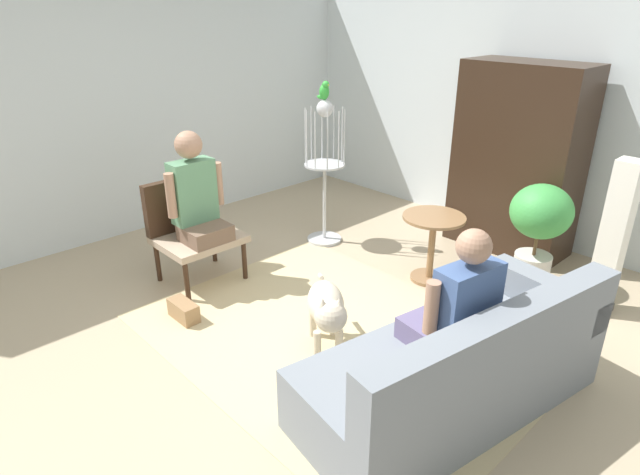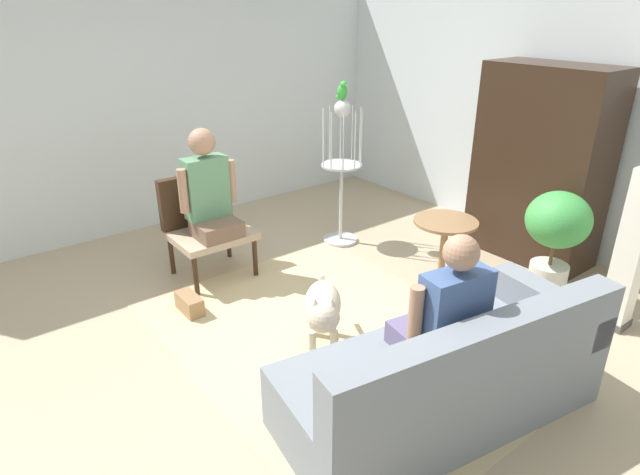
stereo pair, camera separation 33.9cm
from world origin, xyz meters
TOP-DOWN VIEW (x-y plane):
  - ground_plane at (0.00, 0.00)m, footprint 6.82×6.82m
  - back_wall at (0.00, 2.90)m, footprint 6.24×0.12m
  - left_wall at (-2.88, 0.30)m, footprint 0.12×6.28m
  - area_rug at (0.18, 0.04)m, footprint 2.89×2.13m
  - couch at (1.20, 0.05)m, footprint 1.13×2.06m
  - armchair at (-1.45, -0.18)m, footprint 0.61×0.69m
  - person_on_couch at (1.15, 0.03)m, footprint 0.51×0.55m
  - person_on_armchair at (-1.31, -0.18)m, footprint 0.43×0.54m
  - round_end_table at (0.09, 1.31)m, footprint 0.55×0.55m
  - dog at (0.25, -0.15)m, footprint 0.68×0.55m
  - bird_cage_stand at (-1.19, 1.22)m, footprint 0.41×0.41m
  - parrot at (-1.20, 1.22)m, footprint 0.17×0.10m
  - potted_plant at (0.76, 1.90)m, footprint 0.52×0.52m
  - column_lamp at (1.35, 1.88)m, footprint 0.20×0.20m
  - armoire_cabinet at (0.19, 2.49)m, footprint 1.15×0.56m
  - handbag at (-0.86, -0.65)m, footprint 0.29×0.13m

SIDE VIEW (x-z plane):
  - ground_plane at x=0.00m, z-range 0.00..0.00m
  - area_rug at x=0.18m, z-range 0.00..0.01m
  - handbag at x=-0.86m, z-range 0.00..0.15m
  - couch at x=1.20m, z-range -0.12..0.70m
  - dog at x=0.25m, z-range 0.08..0.68m
  - round_end_table at x=0.09m, z-range 0.09..0.71m
  - armchair at x=-1.45m, z-range 0.07..0.97m
  - potted_plant at x=0.76m, z-range 0.13..1.05m
  - column_lamp at x=1.35m, z-range -0.01..1.26m
  - person_on_couch at x=1.15m, z-range 0.32..1.12m
  - bird_cage_stand at x=-1.19m, z-range 0.02..1.48m
  - person_on_armchair at x=-1.31m, z-range 0.36..1.29m
  - armoire_cabinet at x=0.19m, z-range 0.00..1.83m
  - back_wall at x=0.00m, z-range 0.00..2.55m
  - left_wall at x=-2.88m, z-range 0.00..2.55m
  - parrot at x=-1.20m, z-range 1.46..1.63m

